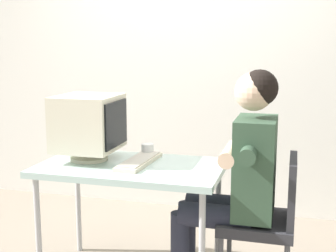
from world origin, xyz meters
TOP-DOWN VIEW (x-y plane):
  - wall_back at (0.30, 1.40)m, footprint 8.00×0.10m
  - desk at (0.00, 0.00)m, footprint 1.11×0.65m
  - crt_monitor at (-0.29, 0.04)m, footprint 0.37×0.40m
  - keyboard at (0.04, 0.04)m, footprint 0.17×0.47m
  - office_chair at (0.82, -0.00)m, footprint 0.42×0.42m
  - person_seated at (0.64, -0.00)m, footprint 0.70×0.57m
  - desk_mug at (0.03, 0.24)m, footprint 0.08×0.09m

SIDE VIEW (x-z plane):
  - office_chair at x=0.82m, z-range 0.07..0.91m
  - desk at x=0.00m, z-range 0.31..1.04m
  - person_seated at x=0.64m, z-range 0.07..1.39m
  - keyboard at x=0.04m, z-range 0.74..0.77m
  - desk_mug at x=0.03m, z-range 0.74..0.82m
  - crt_monitor at x=-0.29m, z-range 0.76..1.17m
  - wall_back at x=0.30m, z-range 0.00..3.00m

